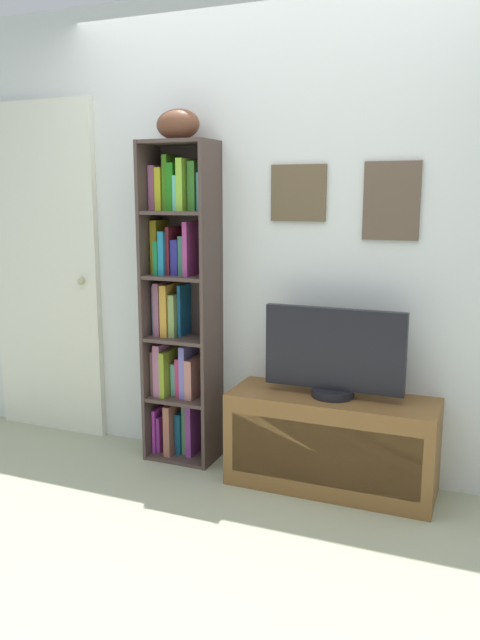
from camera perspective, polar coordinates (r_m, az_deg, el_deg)
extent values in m
cube|color=#A0A687|center=(2.92, -4.32, -20.96)|extent=(5.20, 5.20, 0.04)
cube|color=silver|center=(3.52, 3.69, 7.31)|extent=(4.80, 0.06, 2.59)
cube|color=brown|center=(3.44, 5.22, 11.21)|extent=(0.30, 0.02, 0.29)
cube|color=slate|center=(3.44, 5.20, 11.21)|extent=(0.25, 0.01, 0.24)
cube|color=brown|center=(3.33, 13.35, 10.28)|extent=(0.28, 0.02, 0.39)
cube|color=tan|center=(3.33, 13.34, 10.28)|extent=(0.23, 0.01, 0.34)
cube|color=#473832|center=(3.72, -7.88, 1.43)|extent=(0.02, 0.27, 1.81)
cube|color=#473832|center=(3.55, -2.53, 1.05)|extent=(0.02, 0.27, 1.81)
cube|color=#473832|center=(3.74, -4.37, 1.56)|extent=(0.40, 0.01, 1.81)
cube|color=#473832|center=(3.89, -5.03, -11.90)|extent=(0.36, 0.26, 0.02)
cube|color=#473832|center=(3.76, -5.12, -6.92)|extent=(0.36, 0.26, 0.02)
cube|color=#473832|center=(3.67, -5.22, -1.64)|extent=(0.36, 0.26, 0.02)
cube|color=#473832|center=(3.61, -5.32, 3.87)|extent=(0.36, 0.26, 0.02)
cube|color=#473832|center=(3.58, -5.42, 9.51)|extent=(0.36, 0.26, 0.02)
cube|color=#473832|center=(3.59, -5.53, 15.50)|extent=(0.36, 0.26, 0.02)
cube|color=#B639B6|center=(3.93, -7.05, -9.46)|extent=(0.02, 0.19, 0.26)
cube|color=#8D308F|center=(3.93, -6.69, -9.80)|extent=(0.02, 0.18, 0.22)
cube|color=#50172D|center=(3.93, -6.15, -9.55)|extent=(0.04, 0.14, 0.25)
cube|color=#995C47|center=(3.87, -5.85, -9.44)|extent=(0.04, 0.21, 0.30)
cube|color=navy|center=(3.88, -5.08, -9.80)|extent=(0.04, 0.16, 0.25)
cube|color=#487E4E|center=(3.86, -4.53, -9.49)|extent=(0.03, 0.14, 0.30)
cube|color=#78317C|center=(3.83, -4.11, -9.59)|extent=(0.04, 0.17, 0.30)
cube|color=brown|center=(3.82, -7.15, -4.47)|extent=(0.02, 0.19, 0.26)
cube|color=#A36184|center=(3.79, -6.75, -4.24)|extent=(0.04, 0.20, 0.30)
cube|color=olive|center=(3.77, -6.24, -4.60)|extent=(0.03, 0.21, 0.27)
cube|color=#5FB39F|center=(3.79, -5.44, -5.11)|extent=(0.04, 0.15, 0.19)
cube|color=#B42C59|center=(3.76, -5.06, -4.93)|extent=(0.03, 0.17, 0.23)
cube|color=#6E69B9|center=(3.74, -4.63, -4.46)|extent=(0.04, 0.18, 0.30)
cube|color=#B77567|center=(3.72, -4.04, -5.09)|extent=(0.04, 0.19, 0.23)
cube|color=slate|center=(3.76, -7.17, 0.96)|extent=(0.02, 0.15, 0.28)
cube|color=#835167|center=(3.72, -6.83, 1.06)|extent=(0.04, 0.19, 0.30)
cube|color=gold|center=(3.70, -6.21, 0.95)|extent=(0.04, 0.19, 0.30)
cube|color=#79954D|center=(3.69, -5.54, 0.51)|extent=(0.04, 0.18, 0.24)
cube|color=#175986|center=(3.68, -4.98, 0.92)|extent=(0.02, 0.14, 0.29)
cube|color=olive|center=(3.70, -7.16, 6.51)|extent=(0.04, 0.15, 0.30)
cube|color=#15723C|center=(3.67, -6.81, 5.61)|extent=(0.03, 0.20, 0.19)
cube|color=teal|center=(3.65, -6.33, 6.01)|extent=(0.03, 0.20, 0.24)
cube|color=maroon|center=(3.64, -5.84, 6.20)|extent=(0.02, 0.18, 0.27)
cube|color=navy|center=(3.63, -5.28, 5.64)|extent=(0.04, 0.18, 0.20)
cube|color=#306856|center=(3.61, -4.66, 5.78)|extent=(0.04, 0.18, 0.22)
cube|color=#973577|center=(3.58, -4.22, 6.38)|extent=(0.03, 0.20, 0.30)
cube|color=#8A4C6A|center=(3.69, -7.32, 11.58)|extent=(0.04, 0.16, 0.25)
cube|color=gold|center=(3.67, -6.76, 11.50)|extent=(0.04, 0.16, 0.23)
cube|color=#3C7919|center=(3.65, -6.18, 12.05)|extent=(0.03, 0.15, 0.30)
cube|color=#1F7817|center=(3.62, -5.65, 11.71)|extent=(0.04, 0.17, 0.26)
cube|color=#66C9B2|center=(3.60, -5.15, 11.19)|extent=(0.03, 0.19, 0.19)
cube|color=#82B531|center=(3.57, -4.67, 11.91)|extent=(0.04, 0.21, 0.28)
cube|color=#3A782A|center=(3.57, -3.81, 11.80)|extent=(0.04, 0.17, 0.26)
cube|color=teal|center=(3.55, -3.05, 11.34)|extent=(0.04, 0.16, 0.20)
ellipsoid|color=brown|center=(3.60, -5.56, 16.95)|extent=(0.29, 0.20, 0.16)
cube|color=brown|center=(3.45, 8.15, -10.73)|extent=(1.08, 0.38, 0.50)
cube|color=brown|center=(3.28, 7.33, -11.86)|extent=(0.97, 0.01, 0.32)
cylinder|color=black|center=(3.36, 8.27, -6.43)|extent=(0.22, 0.22, 0.04)
cube|color=black|center=(3.29, 8.39, -2.58)|extent=(0.72, 0.04, 0.42)
cube|color=teal|center=(3.28, 8.33, -2.63)|extent=(0.68, 0.01, 0.38)
cube|color=silver|center=(4.27, -16.95, 4.15)|extent=(0.79, 0.04, 2.09)
cube|color=beige|center=(4.23, -17.41, 9.75)|extent=(0.51, 0.01, 0.75)
cube|color=beige|center=(4.33, -16.74, -1.92)|extent=(0.51, 0.01, 0.75)
sphere|color=tan|center=(4.05, -13.99, 3.36)|extent=(0.04, 0.04, 0.04)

